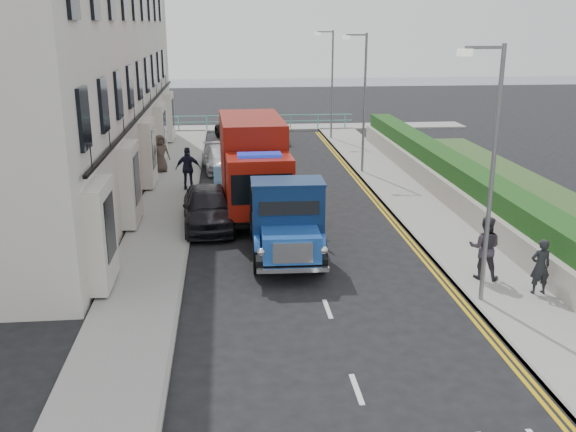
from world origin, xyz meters
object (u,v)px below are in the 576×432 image
object	(u,v)px
lamp_near	(489,162)
lamp_mid	(362,95)
lamp_far	(330,78)
parked_car_front	(208,207)
pedestrian_east_near	(540,266)
red_lorry	(253,163)
bedford_lorry	(287,225)

from	to	relation	value
lamp_near	lamp_mid	xyz separation A→B (m)	(0.00, 16.00, 0.00)
lamp_mid	lamp_far	size ratio (longest dim) A/B	1.00
lamp_near	lamp_mid	world-z (taller)	same
lamp_near	parked_car_front	bearing A→B (deg)	134.53
pedestrian_east_near	red_lorry	bearing A→B (deg)	-52.66
lamp_mid	lamp_near	bearing A→B (deg)	-90.00
lamp_far	parked_car_front	distance (m)	20.06
lamp_near	lamp_far	world-z (taller)	same
bedford_lorry	parked_car_front	bearing A→B (deg)	124.98
bedford_lorry	pedestrian_east_near	distance (m)	7.68
lamp_far	red_lorry	size ratio (longest dim) A/B	0.96
lamp_mid	parked_car_front	distance (m)	11.69
red_lorry	bedford_lorry	bearing A→B (deg)	-84.35
lamp_far	red_lorry	bearing A→B (deg)	-109.46
lamp_mid	red_lorry	bearing A→B (deg)	-132.59
lamp_far	bedford_lorry	size ratio (longest dim) A/B	1.21
parked_car_front	bedford_lorry	bearing A→B (deg)	-59.90
bedford_lorry	pedestrian_east_near	world-z (taller)	bedford_lorry
lamp_near	lamp_mid	bearing A→B (deg)	90.00
bedford_lorry	red_lorry	size ratio (longest dim) A/B	0.80
bedford_lorry	parked_car_front	world-z (taller)	bedford_lorry
lamp_near	bedford_lorry	world-z (taller)	lamp_near
red_lorry	parked_car_front	world-z (taller)	red_lorry
lamp_mid	pedestrian_east_near	distance (m)	16.17
lamp_mid	lamp_far	distance (m)	10.00
lamp_far	lamp_near	bearing A→B (deg)	-90.00
parked_car_front	red_lorry	bearing A→B (deg)	44.50
bedford_lorry	parked_car_front	size ratio (longest dim) A/B	1.25
pedestrian_east_near	parked_car_front	bearing A→B (deg)	-39.65
lamp_near	bedford_lorry	bearing A→B (deg)	142.65
lamp_mid	pedestrian_east_near	bearing A→B (deg)	-83.19
lamp_mid	pedestrian_east_near	size ratio (longest dim) A/B	4.34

